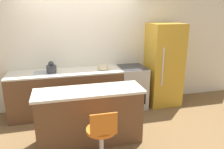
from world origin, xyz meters
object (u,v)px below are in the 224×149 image
at_px(oven_range, 132,87).
at_px(kettle, 51,68).
at_px(stool_chair, 102,139).
at_px(refrigerator, 164,65).
at_px(mixing_bowl, 103,67).

relative_size(oven_range, kettle, 3.95).
relative_size(oven_range, stool_chair, 1.06).
relative_size(stool_chair, kettle, 3.74).
distance_m(oven_range, refrigerator, 0.88).
bearing_deg(stool_chair, mixing_bowl, 77.52).
bearing_deg(mixing_bowl, refrigerator, 1.15).
bearing_deg(stool_chair, refrigerator, 44.81).
bearing_deg(oven_range, kettle, -178.95).
height_order(refrigerator, stool_chair, refrigerator).
bearing_deg(refrigerator, mixing_bowl, -178.85).
bearing_deg(kettle, refrigerator, 0.66).
distance_m(kettle, mixing_bowl, 1.04).
bearing_deg(oven_range, refrigerator, -0.22).
height_order(oven_range, kettle, kettle).
xyz_separation_m(refrigerator, mixing_bowl, (-1.41, -0.03, 0.04)).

